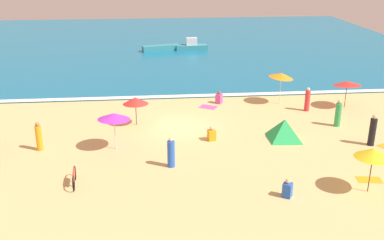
# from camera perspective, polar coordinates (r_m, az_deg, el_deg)

# --- Properties ---
(ground_plane) EXTENTS (60.00, 60.00, 0.00)m
(ground_plane) POSITION_cam_1_polar(r_m,az_deg,el_deg) (28.82, -1.75, -0.92)
(ground_plane) COLOR #D8B775
(ocean_water) EXTENTS (60.00, 44.00, 0.10)m
(ocean_water) POSITION_cam_1_polar(r_m,az_deg,el_deg) (55.79, -3.68, 9.68)
(ocean_water) COLOR #146B93
(ocean_water) RESTS_ON ground_plane
(wave_breaker_foam) EXTENTS (57.00, 0.70, 0.01)m
(wave_breaker_foam) POSITION_cam_1_polar(r_m,az_deg,el_deg) (34.72, -2.44, 3.04)
(wave_breaker_foam) COLOR white
(wave_breaker_foam) RESTS_ON ocean_water
(beach_umbrella_0) EXTENTS (1.83, 1.85, 1.90)m
(beach_umbrella_0) POSITION_cam_1_polar(r_m,az_deg,el_deg) (28.91, -7.20, 2.45)
(beach_umbrella_0) COLOR #4C3823
(beach_umbrella_0) RESTS_ON ground_plane
(beach_umbrella_2) EXTENTS (2.14, 2.12, 2.43)m
(beach_umbrella_2) POSITION_cam_1_polar(r_m,az_deg,el_deg) (33.36, 11.30, 5.58)
(beach_umbrella_2) COLOR silver
(beach_umbrella_2) RESTS_ON ground_plane
(beach_umbrella_5) EXTENTS (2.43, 2.45, 2.07)m
(beach_umbrella_5) POSITION_cam_1_polar(r_m,az_deg,el_deg) (33.81, 19.13, 4.43)
(beach_umbrella_5) COLOR #4C3823
(beach_umbrella_5) RESTS_ON ground_plane
(beach_umbrella_6) EXTENTS (2.35, 2.36, 2.23)m
(beach_umbrella_6) POSITION_cam_1_polar(r_m,az_deg,el_deg) (22.06, 22.07, -3.92)
(beach_umbrella_6) COLOR #4C3823
(beach_umbrella_6) RESTS_ON ground_plane
(beach_umbrella_7) EXTENTS (2.59, 2.60, 2.23)m
(beach_umbrella_7) POSITION_cam_1_polar(r_m,az_deg,el_deg) (25.32, -9.90, 0.46)
(beach_umbrella_7) COLOR silver
(beach_umbrella_7) RESTS_ON ground_plane
(beach_tent) EXTENTS (2.65, 2.66, 1.26)m
(beach_tent) POSITION_cam_1_polar(r_m,az_deg,el_deg) (27.33, 11.66, -1.16)
(beach_tent) COLOR green
(beach_tent) RESTS_ON ground_plane
(parked_bicycle) EXTENTS (0.23, 1.82, 0.76)m
(parked_bicycle) POSITION_cam_1_polar(r_m,az_deg,el_deg) (22.50, -14.76, -7.05)
(parked_bicycle) COLOR black
(parked_bicycle) RESTS_ON ground_plane
(beachgoer_0) EXTENTS (0.59, 0.59, 0.95)m
(beachgoer_0) POSITION_cam_1_polar(r_m,az_deg,el_deg) (33.32, 3.46, 2.81)
(beachgoer_0) COLOR #D84CA5
(beachgoer_0) RESTS_ON ground_plane
(beachgoer_1) EXTENTS (0.42, 0.42, 1.68)m
(beachgoer_1) POSITION_cam_1_polar(r_m,az_deg,el_deg) (26.67, -18.89, -2.08)
(beachgoer_1) COLOR orange
(beachgoer_1) RESTS_ON ground_plane
(beachgoer_2) EXTENTS (0.55, 0.55, 1.77)m
(beachgoer_2) POSITION_cam_1_polar(r_m,az_deg,el_deg) (30.22, 18.09, 0.73)
(beachgoer_2) COLOR green
(beachgoer_2) RESTS_ON ground_plane
(beachgoer_3) EXTENTS (0.52, 0.52, 0.88)m
(beachgoer_3) POSITION_cam_1_polar(r_m,az_deg,el_deg) (26.73, 2.51, -1.84)
(beachgoer_3) COLOR orange
(beachgoer_3) RESTS_ON ground_plane
(beachgoer_4) EXTENTS (0.41, 0.41, 1.71)m
(beachgoer_4) POSITION_cam_1_polar(r_m,az_deg,el_deg) (32.58, 14.46, 2.48)
(beachgoer_4) COLOR red
(beachgoer_4) RESTS_ON ground_plane
(beachgoer_5) EXTENTS (0.47, 0.47, 1.66)m
(beachgoer_5) POSITION_cam_1_polar(r_m,az_deg,el_deg) (23.35, -2.68, -4.24)
(beachgoer_5) COLOR blue
(beachgoer_5) RESTS_ON ground_plane
(beachgoer_6) EXTENTS (0.50, 0.50, 1.88)m
(beachgoer_6) POSITION_cam_1_polar(r_m,az_deg,el_deg) (27.87, 21.97, -1.30)
(beachgoer_6) COLOR black
(beachgoer_6) RESTS_ON ground_plane
(beachgoer_8) EXTENTS (0.55, 0.55, 0.92)m
(beachgoer_8) POSITION_cam_1_polar(r_m,az_deg,el_deg) (21.18, 12.04, -8.58)
(beachgoer_8) COLOR blue
(beachgoer_8) RESTS_ON ground_plane
(beach_towel_1) EXTENTS (1.47, 1.34, 0.01)m
(beach_towel_1) POSITION_cam_1_polar(r_m,az_deg,el_deg) (32.56, 2.07, 1.66)
(beach_towel_1) COLOR #D84CA5
(beach_towel_1) RESTS_ON ground_plane
(beach_towel_3) EXTENTS (1.29, 0.86, 0.01)m
(beach_towel_3) POSITION_cam_1_polar(r_m,az_deg,el_deg) (23.99, 21.60, -7.08)
(beach_towel_3) COLOR orange
(beach_towel_3) RESTS_ON ground_plane
(small_boat_0) EXTENTS (4.29, 1.92, 0.63)m
(small_boat_0) POSITION_cam_1_polar(r_m,az_deg,el_deg) (51.29, -3.97, 9.12)
(small_boat_0) COLOR teal
(small_boat_0) RESTS_ON ocean_water
(small_boat_1) EXTENTS (3.60, 1.33, 1.35)m
(small_boat_1) POSITION_cam_1_polar(r_m,az_deg,el_deg) (51.82, -0.06, 9.42)
(small_boat_1) COLOR teal
(small_boat_1) RESTS_ON ocean_water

